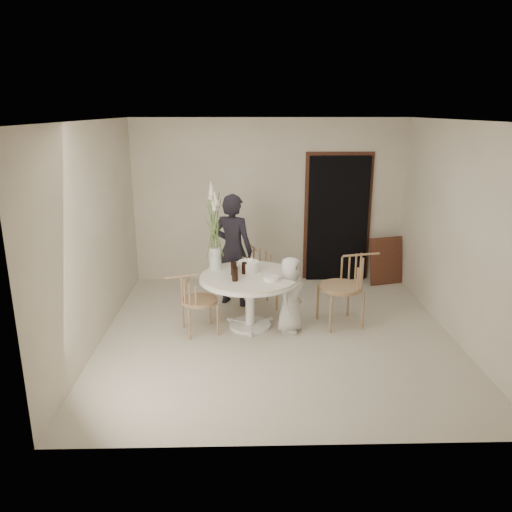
{
  "coord_description": "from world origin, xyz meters",
  "views": [
    {
      "loc": [
        -0.43,
        -5.95,
        2.83
      ],
      "look_at": [
        -0.27,
        0.3,
        0.98
      ],
      "focal_mm": 35.0,
      "sensor_mm": 36.0,
      "label": 1
    }
  ],
  "objects_px": {
    "chair_far": "(257,269)",
    "boy": "(290,295)",
    "chair_left": "(191,295)",
    "birthday_cake": "(248,266)",
    "flower_vase": "(215,231)",
    "table": "(250,283)",
    "chair_right": "(351,279)",
    "girl": "(233,250)"
  },
  "relations": [
    {
      "from": "table",
      "to": "flower_vase",
      "type": "height_order",
      "value": "flower_vase"
    },
    {
      "from": "table",
      "to": "boy",
      "type": "xyz_separation_m",
      "value": [
        0.52,
        -0.14,
        -0.11
      ]
    },
    {
      "from": "girl",
      "to": "birthday_cake",
      "type": "height_order",
      "value": "girl"
    },
    {
      "from": "chair_left",
      "to": "boy",
      "type": "bearing_deg",
      "value": -106.94
    },
    {
      "from": "chair_far",
      "to": "girl",
      "type": "bearing_deg",
      "value": 155.06
    },
    {
      "from": "table",
      "to": "flower_vase",
      "type": "xyz_separation_m",
      "value": [
        -0.47,
        0.25,
        0.65
      ]
    },
    {
      "from": "chair_far",
      "to": "flower_vase",
      "type": "height_order",
      "value": "flower_vase"
    },
    {
      "from": "chair_far",
      "to": "chair_left",
      "type": "distance_m",
      "value": 1.32
    },
    {
      "from": "boy",
      "to": "birthday_cake",
      "type": "relative_size",
      "value": 3.58
    },
    {
      "from": "birthday_cake",
      "to": "table",
      "type": "bearing_deg",
      "value": -84.43
    },
    {
      "from": "table",
      "to": "chair_left",
      "type": "xyz_separation_m",
      "value": [
        -0.77,
        -0.19,
        -0.09
      ]
    },
    {
      "from": "chair_far",
      "to": "birthday_cake",
      "type": "xyz_separation_m",
      "value": [
        -0.12,
        -0.62,
        0.24
      ]
    },
    {
      "from": "table",
      "to": "chair_far",
      "type": "distance_m",
      "value": 0.81
    },
    {
      "from": "table",
      "to": "chair_left",
      "type": "distance_m",
      "value": 0.79
    },
    {
      "from": "chair_right",
      "to": "chair_left",
      "type": "relative_size",
      "value": 1.22
    },
    {
      "from": "chair_far",
      "to": "boy",
      "type": "height_order",
      "value": "boy"
    },
    {
      "from": "chair_left",
      "to": "chair_right",
      "type": "bearing_deg",
      "value": -101.84
    },
    {
      "from": "chair_left",
      "to": "boy",
      "type": "distance_m",
      "value": 1.29
    },
    {
      "from": "table",
      "to": "chair_right",
      "type": "bearing_deg",
      "value": 3.3
    },
    {
      "from": "chair_right",
      "to": "table",
      "type": "bearing_deg",
      "value": -99.92
    },
    {
      "from": "table",
      "to": "birthday_cake",
      "type": "distance_m",
      "value": 0.25
    },
    {
      "from": "boy",
      "to": "birthday_cake",
      "type": "bearing_deg",
      "value": 84.0
    },
    {
      "from": "chair_far",
      "to": "birthday_cake",
      "type": "height_order",
      "value": "birthday_cake"
    },
    {
      "from": "chair_left",
      "to": "girl",
      "type": "xyz_separation_m",
      "value": [
        0.53,
        1.03,
        0.31
      ]
    },
    {
      "from": "table",
      "to": "flower_vase",
      "type": "bearing_deg",
      "value": 151.31
    },
    {
      "from": "girl",
      "to": "birthday_cake",
      "type": "bearing_deg",
      "value": 133.16
    },
    {
      "from": "table",
      "to": "boy",
      "type": "relative_size",
      "value": 1.31
    },
    {
      "from": "boy",
      "to": "flower_vase",
      "type": "distance_m",
      "value": 1.31
    },
    {
      "from": "chair_left",
      "to": "chair_far",
      "type": "bearing_deg",
      "value": -60.45
    },
    {
      "from": "girl",
      "to": "boy",
      "type": "xyz_separation_m",
      "value": [
        0.76,
        -0.99,
        -0.33
      ]
    },
    {
      "from": "table",
      "to": "girl",
      "type": "distance_m",
      "value": 0.9
    },
    {
      "from": "chair_left",
      "to": "flower_vase",
      "type": "distance_m",
      "value": 0.92
    },
    {
      "from": "boy",
      "to": "birthday_cake",
      "type": "xyz_separation_m",
      "value": [
        -0.54,
        0.32,
        0.29
      ]
    },
    {
      "from": "flower_vase",
      "to": "table",
      "type": "bearing_deg",
      "value": -28.69
    },
    {
      "from": "chair_right",
      "to": "chair_left",
      "type": "height_order",
      "value": "chair_right"
    },
    {
      "from": "chair_far",
      "to": "chair_right",
      "type": "bearing_deg",
      "value": -47.78
    },
    {
      "from": "table",
      "to": "chair_right",
      "type": "relative_size",
      "value": 1.34
    },
    {
      "from": "table",
      "to": "girl",
      "type": "xyz_separation_m",
      "value": [
        -0.24,
        0.85,
        0.22
      ]
    },
    {
      "from": "table",
      "to": "chair_left",
      "type": "height_order",
      "value": "chair_left"
    },
    {
      "from": "boy",
      "to": "chair_right",
      "type": "bearing_deg",
      "value": -50.73
    },
    {
      "from": "chair_right",
      "to": "boy",
      "type": "bearing_deg",
      "value": -88.39
    },
    {
      "from": "chair_right",
      "to": "flower_vase",
      "type": "bearing_deg",
      "value": -108.77
    }
  ]
}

